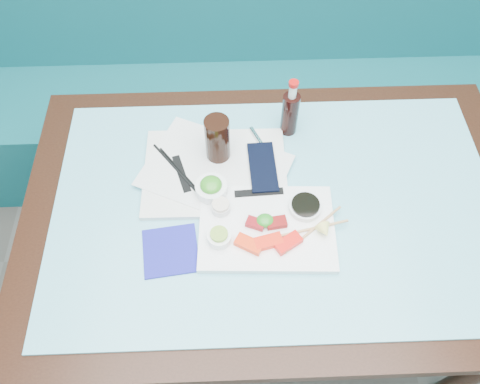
{
  "coord_description": "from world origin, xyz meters",
  "views": [
    {
      "loc": [
        -0.12,
        0.78,
        1.85
      ],
      "look_at": [
        -0.1,
        1.47,
        0.8
      ],
      "focal_mm": 35.0,
      "sensor_mm": 36.0,
      "label": 1
    }
  ],
  "objects_px": {
    "serving_tray": "(215,172)",
    "cola_bottle_body": "(290,114)",
    "blue_napkin": "(170,251)",
    "seaweed_bowl": "(211,189)",
    "booth_bench": "(256,88)",
    "sashimi_plate": "(267,228)",
    "dining_table": "(274,221)",
    "cola_glass": "(217,139)"
  },
  "relations": [
    {
      "from": "booth_bench",
      "to": "sashimi_plate",
      "type": "xyz_separation_m",
      "value": [
        -0.03,
        -0.92,
        0.39
      ]
    },
    {
      "from": "sashimi_plate",
      "to": "cola_glass",
      "type": "height_order",
      "value": "cola_glass"
    },
    {
      "from": "serving_tray",
      "to": "cola_bottle_body",
      "type": "distance_m",
      "value": 0.28
    },
    {
      "from": "blue_napkin",
      "to": "seaweed_bowl",
      "type": "bearing_deg",
      "value": 57.3
    },
    {
      "from": "booth_bench",
      "to": "seaweed_bowl",
      "type": "distance_m",
      "value": 0.92
    },
    {
      "from": "seaweed_bowl",
      "to": "blue_napkin",
      "type": "xyz_separation_m",
      "value": [
        -0.11,
        -0.17,
        -0.03
      ]
    },
    {
      "from": "booth_bench",
      "to": "serving_tray",
      "type": "bearing_deg",
      "value": -102.87
    },
    {
      "from": "cola_glass",
      "to": "cola_bottle_body",
      "type": "height_order",
      "value": "cola_glass"
    },
    {
      "from": "seaweed_bowl",
      "to": "cola_bottle_body",
      "type": "relative_size",
      "value": 0.62
    },
    {
      "from": "serving_tray",
      "to": "cola_bottle_body",
      "type": "xyz_separation_m",
      "value": [
        0.22,
        0.15,
        0.06
      ]
    },
    {
      "from": "sashimi_plate",
      "to": "seaweed_bowl",
      "type": "xyz_separation_m",
      "value": [
        -0.14,
        0.11,
        0.02
      ]
    },
    {
      "from": "dining_table",
      "to": "seaweed_bowl",
      "type": "height_order",
      "value": "seaweed_bowl"
    },
    {
      "from": "serving_tray",
      "to": "blue_napkin",
      "type": "bearing_deg",
      "value": -115.26
    },
    {
      "from": "cola_bottle_body",
      "to": "blue_napkin",
      "type": "xyz_separation_m",
      "value": [
        -0.34,
        -0.4,
        -0.07
      ]
    },
    {
      "from": "cola_glass",
      "to": "cola_bottle_body",
      "type": "bearing_deg",
      "value": 25.09
    },
    {
      "from": "booth_bench",
      "to": "dining_table",
      "type": "distance_m",
      "value": 0.89
    },
    {
      "from": "booth_bench",
      "to": "cola_bottle_body",
      "type": "relative_size",
      "value": 21.09
    },
    {
      "from": "seaweed_bowl",
      "to": "sashimi_plate",
      "type": "bearing_deg",
      "value": -37.96
    },
    {
      "from": "serving_tray",
      "to": "seaweed_bowl",
      "type": "relative_size",
      "value": 4.61
    },
    {
      "from": "sashimi_plate",
      "to": "serving_tray",
      "type": "distance_m",
      "value": 0.23
    },
    {
      "from": "booth_bench",
      "to": "cola_bottle_body",
      "type": "xyz_separation_m",
      "value": [
        0.06,
        -0.57,
        0.45
      ]
    },
    {
      "from": "sashimi_plate",
      "to": "serving_tray",
      "type": "xyz_separation_m",
      "value": [
        -0.13,
        0.19,
        -0.0
      ]
    },
    {
      "from": "dining_table",
      "to": "blue_napkin",
      "type": "height_order",
      "value": "blue_napkin"
    },
    {
      "from": "blue_napkin",
      "to": "booth_bench",
      "type": "bearing_deg",
      "value": 73.71
    },
    {
      "from": "dining_table",
      "to": "blue_napkin",
      "type": "distance_m",
      "value": 0.33
    },
    {
      "from": "cola_glass",
      "to": "dining_table",
      "type": "bearing_deg",
      "value": -46.88
    },
    {
      "from": "booth_bench",
      "to": "cola_bottle_body",
      "type": "distance_m",
      "value": 0.73
    },
    {
      "from": "booth_bench",
      "to": "dining_table",
      "type": "height_order",
      "value": "booth_bench"
    },
    {
      "from": "cola_bottle_body",
      "to": "seaweed_bowl",
      "type": "bearing_deg",
      "value": -135.36
    },
    {
      "from": "dining_table",
      "to": "cola_bottle_body",
      "type": "xyz_separation_m",
      "value": [
        0.06,
        0.27,
        0.16
      ]
    },
    {
      "from": "blue_napkin",
      "to": "sashimi_plate",
      "type": "bearing_deg",
      "value": 12.14
    },
    {
      "from": "dining_table",
      "to": "sashimi_plate",
      "type": "distance_m",
      "value": 0.13
    },
    {
      "from": "sashimi_plate",
      "to": "blue_napkin",
      "type": "height_order",
      "value": "sashimi_plate"
    },
    {
      "from": "booth_bench",
      "to": "dining_table",
      "type": "xyz_separation_m",
      "value": [
        0.0,
        -0.84,
        0.29
      ]
    },
    {
      "from": "sashimi_plate",
      "to": "cola_glass",
      "type": "distance_m",
      "value": 0.28
    },
    {
      "from": "cola_glass",
      "to": "seaweed_bowl",
      "type": "bearing_deg",
      "value": -98.75
    },
    {
      "from": "serving_tray",
      "to": "seaweed_bowl",
      "type": "distance_m",
      "value": 0.08
    },
    {
      "from": "cola_glass",
      "to": "blue_napkin",
      "type": "xyz_separation_m",
      "value": [
        -0.13,
        -0.3,
        -0.08
      ]
    },
    {
      "from": "booth_bench",
      "to": "sashimi_plate",
      "type": "bearing_deg",
      "value": -91.97
    },
    {
      "from": "cola_glass",
      "to": "cola_bottle_body",
      "type": "xyz_separation_m",
      "value": [
        0.21,
        0.1,
        -0.02
      ]
    },
    {
      "from": "sashimi_plate",
      "to": "blue_napkin",
      "type": "xyz_separation_m",
      "value": [
        -0.25,
        -0.05,
        -0.01
      ]
    },
    {
      "from": "seaweed_bowl",
      "to": "blue_napkin",
      "type": "height_order",
      "value": "seaweed_bowl"
    }
  ]
}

